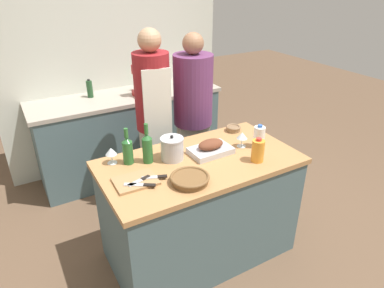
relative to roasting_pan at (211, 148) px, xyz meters
The scene contains 24 objects.
ground_plane 0.93m from the roasting_pan, 157.55° to the right, with size 12.00×12.00×0.00m, color brown.
kitchen_island 0.50m from the roasting_pan, 157.55° to the right, with size 1.45×0.79×0.88m.
back_counter 1.54m from the roasting_pan, 94.77° to the left, with size 2.03×0.60×0.93m.
back_wall 1.86m from the roasting_pan, 93.86° to the left, with size 2.53×0.10×2.55m.
roasting_pan is the anchor object (origin of this frame).
wicker_basket 0.43m from the roasting_pan, 140.95° to the right, with size 0.26×0.26×0.05m.
cutting_board 0.65m from the roasting_pan, behind, with size 0.28×0.22×0.02m.
stock_pot 0.30m from the roasting_pan, 166.82° to the left, with size 0.17×0.17×0.19m.
mixing_bowl 0.46m from the roasting_pan, 32.01° to the left, with size 0.13×0.13×0.05m.
juice_jug 0.35m from the roasting_pan, 48.75° to the right, with size 0.09×0.09×0.18m.
milk_jug 0.40m from the roasting_pan, 13.85° to the right, with size 0.09×0.09×0.19m.
wine_bottle_green 0.48m from the roasting_pan, 165.91° to the left, with size 0.07×0.07×0.30m.
wine_bottle_dark 0.62m from the roasting_pan, 163.90° to the left, with size 0.07×0.07×0.27m.
wine_glass_left 0.73m from the roasting_pan, 161.87° to the left, with size 0.08×0.08×0.12m.
wine_glass_right 0.28m from the roasting_pan, ahead, with size 0.08×0.08×0.12m.
knife_chef 0.65m from the roasting_pan, 165.21° to the right, with size 0.19×0.13×0.01m.
knife_paring 0.53m from the roasting_pan, 166.01° to the right, with size 0.17×0.09×0.01m.
knife_bread 0.63m from the roasting_pan, 169.31° to the right, with size 0.17×0.07×0.01m.
stand_mixer 1.37m from the roasting_pan, 89.44° to the left, with size 0.18×0.14×0.33m.
condiment_bottle_tall 1.66m from the roasting_pan, 106.75° to the left, with size 0.06×0.06×0.19m.
condiment_bottle_short 1.53m from the roasting_pan, 88.13° to the left, with size 0.05×0.05×0.22m.
condiment_bottle_extra 1.36m from the roasting_pan, 82.95° to the left, with size 0.06×0.06×0.20m.
person_cook_aproned 0.77m from the roasting_pan, 99.68° to the left, with size 0.31×0.33×1.70m.
person_cook_guest 0.79m from the roasting_pan, 69.74° to the left, with size 0.37×0.37×1.64m.
Camera 1 is at (-1.13, -1.85, 2.11)m, focal length 32.00 mm.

